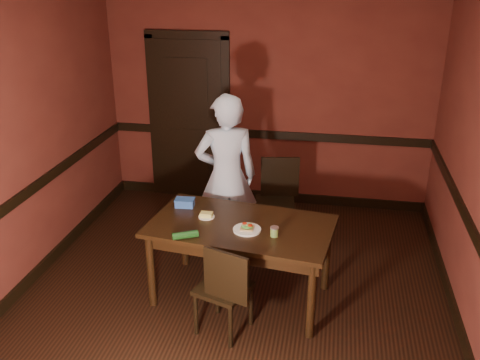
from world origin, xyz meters
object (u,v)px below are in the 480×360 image
(sandwich_plate, at_px, (247,229))
(cheese_saucer, at_px, (206,215))
(chair_far, at_px, (275,202))
(chair_near, at_px, (223,287))
(food_tub, at_px, (185,203))
(person, at_px, (226,177))
(sauce_jar, at_px, (274,232))
(dining_table, at_px, (241,261))

(sandwich_plate, bearing_deg, cheese_saucer, 155.33)
(chair_far, distance_m, chair_near, 1.68)
(food_tub, bearing_deg, chair_far, 45.83)
(food_tub, bearing_deg, cheese_saucer, -40.15)
(person, xyz_separation_m, sauce_jar, (0.61, -0.95, -0.07))
(chair_near, bearing_deg, sandwich_plate, -88.52)
(chair_far, relative_size, food_tub, 4.81)
(sandwich_plate, xyz_separation_m, food_tub, (-0.67, 0.38, 0.02))
(sauce_jar, bearing_deg, dining_table, 152.61)
(cheese_saucer, bearing_deg, food_tub, 143.61)
(dining_table, height_order, cheese_saucer, cheese_saucer)
(person, height_order, cheese_saucer, person)
(food_tub, bearing_deg, dining_table, -28.25)
(dining_table, xyz_separation_m, chair_near, (-0.06, -0.50, 0.05))
(cheese_saucer, bearing_deg, sauce_jar, -20.59)
(sandwich_plate, bearing_deg, sauce_jar, -13.30)
(sandwich_plate, relative_size, food_tub, 1.29)
(chair_near, distance_m, food_tub, 1.01)
(person, relative_size, sandwich_plate, 7.11)
(sandwich_plate, bearing_deg, chair_far, 85.69)
(chair_far, distance_m, sauce_jar, 1.38)
(chair_near, xyz_separation_m, cheese_saucer, (-0.28, 0.58, 0.35))
(chair_near, distance_m, sauce_jar, 0.63)
(sandwich_plate, distance_m, food_tub, 0.76)
(dining_table, relative_size, sauce_jar, 18.76)
(person, bearing_deg, chair_near, 81.35)
(dining_table, height_order, chair_near, chair_near)
(chair_near, bearing_deg, food_tub, -35.74)
(sandwich_plate, xyz_separation_m, sauce_jar, (0.25, -0.06, 0.03))
(chair_far, xyz_separation_m, person, (-0.46, -0.38, 0.41))
(person, height_order, sandwich_plate, person)
(food_tub, bearing_deg, sandwich_plate, -33.29)
(cheese_saucer, bearing_deg, chair_far, 65.03)
(dining_table, height_order, sandwich_plate, sandwich_plate)
(chair_near, height_order, person, person)
(chair_near, height_order, sandwich_plate, chair_near)
(dining_table, xyz_separation_m, cheese_saucer, (-0.34, 0.08, 0.40))
(dining_table, height_order, food_tub, food_tub)
(sauce_jar, relative_size, food_tub, 0.45)
(dining_table, xyz_separation_m, sauce_jar, (0.32, -0.17, 0.42))
(chair_near, relative_size, food_tub, 4.48)
(sauce_jar, height_order, food_tub, sauce_jar)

